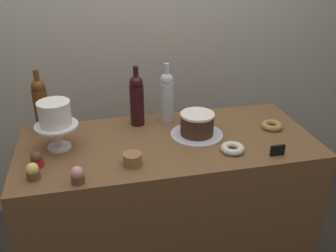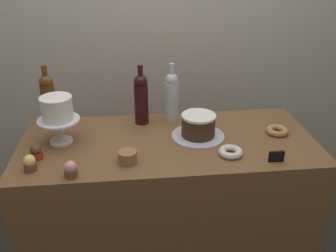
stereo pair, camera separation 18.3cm
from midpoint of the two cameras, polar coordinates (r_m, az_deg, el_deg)
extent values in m
cube|color=#BCB7A8|center=(2.59, -6.58, 14.20)|extent=(6.00, 0.05, 2.60)
cube|color=brown|center=(2.13, -2.53, -13.50)|extent=(1.47, 0.66, 0.94)
cylinder|color=silver|center=(1.89, -18.93, -3.10)|extent=(0.11, 0.11, 0.01)
cylinder|color=silver|center=(1.87, -19.18, -1.56)|extent=(0.04, 0.04, 0.10)
cylinder|color=silver|center=(1.84, -19.43, 0.00)|extent=(0.20, 0.20, 0.01)
cylinder|color=white|center=(1.82, -19.69, 1.59)|extent=(0.15, 0.15, 0.10)
cylinder|color=white|center=(1.80, -19.97, 3.25)|extent=(0.15, 0.15, 0.01)
cylinder|color=silver|center=(1.91, 1.68, -1.37)|extent=(0.27, 0.27, 0.01)
cylinder|color=#3D2619|center=(1.88, 1.70, 0.13)|extent=(0.17, 0.17, 0.10)
cylinder|color=white|center=(1.86, 1.72, 1.70)|extent=(0.17, 0.17, 0.01)
cylinder|color=#5B3814|center=(2.07, -21.14, 2.29)|extent=(0.08, 0.08, 0.22)
sphere|color=#5B3814|center=(2.03, -21.71, 5.58)|extent=(0.07, 0.07, 0.07)
cylinder|color=#5B3814|center=(2.01, -21.95, 6.93)|extent=(0.03, 0.03, 0.08)
cylinder|color=black|center=(2.00, -7.36, 3.10)|extent=(0.08, 0.08, 0.22)
sphere|color=black|center=(1.96, -7.58, 6.53)|extent=(0.07, 0.07, 0.07)
cylinder|color=black|center=(1.94, -7.66, 7.94)|extent=(0.03, 0.03, 0.08)
cylinder|color=#B2BCC1|center=(2.03, -2.78, 3.63)|extent=(0.08, 0.08, 0.22)
sphere|color=#B2BCC1|center=(1.98, -2.86, 7.02)|extent=(0.07, 0.07, 0.07)
cylinder|color=#B2BCC1|center=(1.97, -2.89, 8.41)|extent=(0.03, 0.03, 0.08)
cylinder|color=brown|center=(1.61, -16.82, -7.84)|extent=(0.06, 0.06, 0.03)
sphere|color=pink|center=(1.59, -16.97, -6.91)|extent=(0.05, 0.05, 0.05)
cylinder|color=red|center=(1.77, -22.17, -5.37)|extent=(0.06, 0.06, 0.03)
sphere|color=brown|center=(1.76, -22.34, -4.50)|extent=(0.05, 0.05, 0.05)
cylinder|color=brown|center=(1.70, -22.82, -7.02)|extent=(0.06, 0.06, 0.03)
sphere|color=#EFDB6B|center=(1.68, -23.01, -6.12)|extent=(0.05, 0.05, 0.05)
torus|color=silver|center=(1.77, 6.93, -3.49)|extent=(0.11, 0.11, 0.03)
torus|color=#B27F47|center=(2.03, 13.13, 0.02)|extent=(0.11, 0.11, 0.03)
cylinder|color=olive|center=(1.68, -8.53, -5.76)|extent=(0.08, 0.08, 0.01)
cylinder|color=olive|center=(1.68, -8.55, -5.44)|extent=(0.08, 0.08, 0.01)
cylinder|color=olive|center=(1.67, -8.58, -5.12)|extent=(0.08, 0.08, 0.01)
cylinder|color=olive|center=(1.67, -8.60, -4.79)|extent=(0.08, 0.08, 0.01)
cylinder|color=olive|center=(1.66, -8.63, -4.47)|extent=(0.08, 0.08, 0.01)
cube|color=black|center=(1.77, 13.58, -3.71)|extent=(0.07, 0.01, 0.05)
camera|label=1|loc=(0.09, -92.86, -1.41)|focal=39.93mm
camera|label=2|loc=(0.09, 87.14, 1.41)|focal=39.93mm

